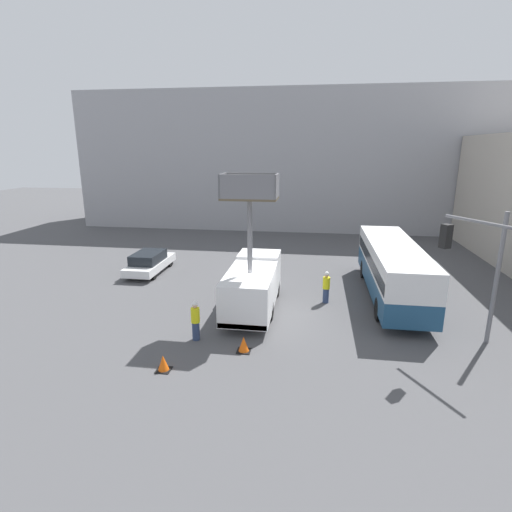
% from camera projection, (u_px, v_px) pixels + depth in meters
% --- Properties ---
extents(ground_plane, '(120.00, 120.00, 0.00)m').
position_uv_depth(ground_plane, '(265.00, 316.00, 19.77)').
color(ground_plane, '#4C4C4F').
extents(building_backdrop_far, '(44.00, 10.00, 13.61)m').
position_uv_depth(building_backdrop_far, '(296.00, 161.00, 42.67)').
color(building_backdrop_far, '#9E9EA3').
rests_on(building_backdrop_far, ground_plane).
extents(utility_truck, '(2.53, 6.43, 6.96)m').
position_uv_depth(utility_truck, '(253.00, 282.00, 20.12)').
color(utility_truck, white).
rests_on(utility_truck, ground_plane).
extents(city_bus, '(2.50, 10.73, 3.02)m').
position_uv_depth(city_bus, '(392.00, 266.00, 21.93)').
color(city_bus, navy).
rests_on(city_bus, ground_plane).
extents(traffic_light_pole, '(2.96, 2.72, 5.64)m').
position_uv_depth(traffic_light_pole, '(480.00, 259.00, 15.75)').
color(traffic_light_pole, slate).
rests_on(traffic_light_pole, ground_plane).
extents(road_worker_near_truck, '(0.38, 0.38, 1.79)m').
position_uv_depth(road_worker_near_truck, '(196.00, 321.00, 17.14)').
color(road_worker_near_truck, navy).
rests_on(road_worker_near_truck, ground_plane).
extents(road_worker_directing, '(0.38, 0.38, 1.75)m').
position_uv_depth(road_worker_directing, '(326.00, 287.00, 21.32)').
color(road_worker_directing, navy).
rests_on(road_worker_directing, ground_plane).
extents(traffic_cone_near_truck, '(0.54, 0.54, 0.62)m').
position_uv_depth(traffic_cone_near_truck, '(163.00, 363.00, 14.88)').
color(traffic_cone_near_truck, black).
rests_on(traffic_cone_near_truck, ground_plane).
extents(traffic_cone_mid_road, '(0.57, 0.57, 0.65)m').
position_uv_depth(traffic_cone_mid_road, '(244.00, 345.00, 16.28)').
color(traffic_cone_mid_road, black).
rests_on(traffic_cone_mid_road, ground_plane).
extents(parked_car_curbside, '(1.88, 4.75, 1.42)m').
position_uv_depth(parked_car_curbside, '(149.00, 262.00, 26.62)').
color(parked_car_curbside, silver).
rests_on(parked_car_curbside, ground_plane).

